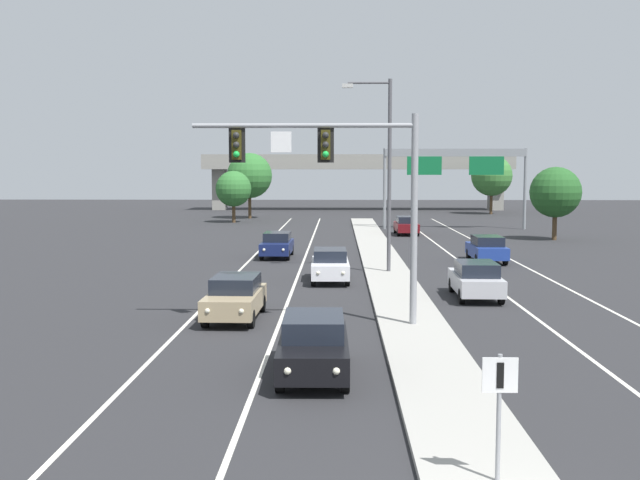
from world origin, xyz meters
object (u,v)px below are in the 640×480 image
object	(u,v)px
highway_sign_gantry	(455,163)
tree_far_right_c	(492,176)
car_oncoming_black	(314,345)
car_receding_darkred	(406,225)
tree_far_left_a	(249,176)
car_oncoming_tan	(235,297)
car_oncoming_white	(330,265)
street_lamp_median	(385,164)
car_oncoming_navy	(277,244)
car_receding_blue	(487,248)
median_sign_post	(499,399)
tree_far_right_a	(556,192)
car_receding_silver	(476,279)
overhead_signal_mast	(342,173)
tree_far_left_c	(234,189)

from	to	relation	value
highway_sign_gantry	tree_far_right_c	world-z (taller)	highway_sign_gantry
tree_far_right_c	car_oncoming_black	bearing A→B (deg)	-104.94
car_receding_darkred	tree_far_left_a	distance (m)	27.03
car_oncoming_tan	car_oncoming_white	distance (m)	10.03
highway_sign_gantry	tree_far_left_a	size ratio (longest dim) A/B	1.78
street_lamp_median	car_oncoming_navy	size ratio (longest dim) A/B	2.23
car_receding_blue	median_sign_post	bearing A→B (deg)	-100.87
car_oncoming_white	tree_far_right_c	distance (m)	60.81
car_oncoming_white	car_receding_blue	distance (m)	12.20
median_sign_post	highway_sign_gantry	bearing A→B (deg)	81.93
tree_far_left_a	tree_far_right_a	xyz separation A→B (m)	(27.10, -26.05, -1.13)
car_oncoming_black	car_receding_silver	bearing A→B (deg)	61.79
car_receding_darkred	tree_far_right_c	xyz separation A→B (m)	(13.39, 30.58, 4.00)
overhead_signal_mast	tree_far_right_c	size ratio (longest dim) A/B	1.04
highway_sign_gantry	car_receding_darkred	bearing A→B (deg)	-128.75
car_receding_darkred	tree_far_right_c	distance (m)	33.62
street_lamp_median	car_oncoming_black	xyz separation A→B (m)	(-3.09, -19.59, -4.97)
overhead_signal_mast	car_oncoming_white	world-z (taller)	overhead_signal_mast
car_receding_silver	highway_sign_gantry	bearing A→B (deg)	82.56
car_oncoming_tan	tree_far_left_c	world-z (taller)	tree_far_left_c
car_oncoming_navy	car_oncoming_tan	bearing A→B (deg)	-89.82
tree_far_left_c	tree_far_right_c	distance (m)	34.18
street_lamp_median	car_oncoming_navy	distance (m)	10.85
street_lamp_median	car_receding_darkred	size ratio (longest dim) A/B	2.23
street_lamp_median	highway_sign_gantry	distance (m)	31.54
car_receding_darkred	tree_far_left_a	bearing A→B (deg)	126.53
median_sign_post	highway_sign_gantry	world-z (taller)	highway_sign_gantry
highway_sign_gantry	tree_far_right_c	bearing A→B (deg)	71.00
street_lamp_median	tree_far_left_a	bearing A→B (deg)	105.39
car_oncoming_black	car_receding_blue	world-z (taller)	same
median_sign_post	car_receding_silver	bearing A→B (deg)	80.70
overhead_signal_mast	car_receding_blue	bearing A→B (deg)	65.13
street_lamp_median	car_oncoming_tan	distance (m)	14.52
car_oncoming_navy	car_receding_blue	bearing A→B (deg)	-9.28
car_oncoming_tan	car_oncoming_navy	distance (m)	19.47
tree_far_right_a	car_receding_blue	bearing A→B (deg)	-119.56
car_oncoming_black	car_receding_silver	size ratio (longest dim) A/B	1.00
street_lamp_median	tree_far_right_c	distance (m)	57.24
median_sign_post	tree_far_left_c	xyz separation A→B (m)	(-13.71, 65.37, 1.96)
car_receding_silver	tree_far_right_c	distance (m)	63.69
car_receding_blue	tree_far_left_a	bearing A→B (deg)	115.16
car_oncoming_tan	car_receding_darkred	world-z (taller)	same
tree_far_right_c	car_receding_darkred	bearing A→B (deg)	-113.65
car_receding_blue	tree_far_right_a	distance (m)	16.73
car_oncoming_white	car_oncoming_navy	world-z (taller)	same
overhead_signal_mast	highway_sign_gantry	xyz separation A→B (m)	(10.68, 43.97, 0.81)
car_oncoming_black	car_receding_blue	size ratio (longest dim) A/B	1.00
tree_far_right_a	tree_far_right_c	xyz separation A→B (m)	(2.21, 35.15, 1.07)
car_oncoming_black	median_sign_post	bearing A→B (deg)	-64.48
tree_far_left_c	median_sign_post	bearing A→B (deg)	-78.16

